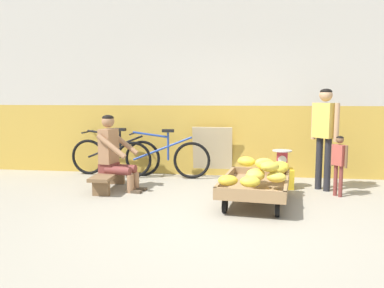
{
  "coord_description": "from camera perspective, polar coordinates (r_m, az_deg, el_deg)",
  "views": [
    {
      "loc": [
        0.28,
        -4.21,
        1.42
      ],
      "look_at": [
        -0.48,
        1.3,
        0.75
      ],
      "focal_mm": 37.25,
      "sensor_mm": 36.0,
      "label": 1
    }
  ],
  "objects": [
    {
      "name": "bicycle_near_left",
      "position": [
        7.28,
        -10.97,
        -1.68
      ],
      "size": [
        1.66,
        0.48,
        0.86
      ],
      "color": "black",
      "rests_on": "ground"
    },
    {
      "name": "weighing_scale",
      "position": [
        6.3,
        12.76,
        -2.13
      ],
      "size": [
        0.3,
        0.3,
        0.29
      ],
      "color": "#28282D",
      "rests_on": "plastic_crate"
    },
    {
      "name": "ground_plane",
      "position": [
        4.45,
        3.91,
        -11.77
      ],
      "size": [
        80.0,
        80.0,
        0.0
      ],
      "primitive_type": "plane",
      "color": "gray"
    },
    {
      "name": "customer_child",
      "position": [
        6.0,
        20.31,
        -2.06
      ],
      "size": [
        0.2,
        0.22,
        0.87
      ],
      "color": "brown",
      "rests_on": "ground"
    },
    {
      "name": "back_wall",
      "position": [
        7.21,
        5.7,
        8.6
      ],
      "size": [
        16.0,
        0.3,
        3.28
      ],
      "color": "gold",
      "rests_on": "ground"
    },
    {
      "name": "shopping_bag",
      "position": [
        5.99,
        11.67,
        -5.81
      ],
      "size": [
        0.18,
        0.12,
        0.24
      ],
      "primitive_type": "cube",
      "color": "#D13D4C",
      "rests_on": "ground"
    },
    {
      "name": "customer_adult",
      "position": [
        6.28,
        18.46,
        2.24
      ],
      "size": [
        0.36,
        0.39,
        1.53
      ],
      "color": "#232328",
      "rests_on": "ground"
    },
    {
      "name": "banana_pile",
      "position": [
        5.23,
        10.14,
        -3.75
      ],
      "size": [
        0.98,
        1.36,
        0.26
      ],
      "color": "yellow",
      "rests_on": "banana_cart"
    },
    {
      "name": "sign_board",
      "position": [
        7.09,
        2.94,
        -1.08
      ],
      "size": [
        0.7,
        0.21,
        0.89
      ],
      "color": "#C6B289",
      "rests_on": "ground"
    },
    {
      "name": "bicycle_far_left",
      "position": [
        6.91,
        -4.28,
        -2.03
      ],
      "size": [
        1.66,
        0.48,
        0.86
      ],
      "color": "black",
      "rests_on": "ground"
    },
    {
      "name": "vendor_seated",
      "position": [
        6.12,
        -11.12,
        -1.27
      ],
      "size": [
        0.72,
        0.55,
        1.14
      ],
      "color": "#9E704C",
      "rests_on": "ground"
    },
    {
      "name": "plastic_crate",
      "position": [
        6.36,
        12.69,
        -4.83
      ],
      "size": [
        0.36,
        0.28,
        0.3
      ],
      "color": "gold",
      "rests_on": "ground"
    },
    {
      "name": "low_bench",
      "position": [
        6.23,
        -11.75,
        -4.58
      ],
      "size": [
        0.33,
        1.11,
        0.27
      ],
      "color": "brown",
      "rests_on": "ground"
    },
    {
      "name": "banana_cart",
      "position": [
        5.34,
        9.06,
        -5.98
      ],
      "size": [
        1.01,
        1.53,
        0.36
      ],
      "color": "#99754C",
      "rests_on": "ground"
    }
  ]
}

